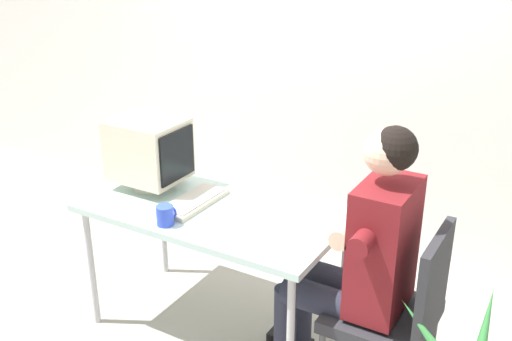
# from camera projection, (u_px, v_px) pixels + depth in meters

# --- Properties ---
(ground_plane) EXTENTS (12.00, 12.00, 0.00)m
(ground_plane) POSITION_uv_depth(u_px,v_px,m) (218.00, 325.00, 3.37)
(ground_plane) COLOR #9E998E
(wall_back) EXTENTS (8.00, 0.10, 3.00)m
(wall_back) POSITION_uv_depth(u_px,v_px,m) (377.00, 22.00, 3.77)
(wall_back) COLOR silver
(wall_back) RESTS_ON ground_plane
(desk) EXTENTS (1.33, 0.73, 0.74)m
(desk) POSITION_uv_depth(u_px,v_px,m) (215.00, 216.00, 3.11)
(desk) COLOR #B7B7BC
(desk) RESTS_ON ground_plane
(crt_monitor) EXTENTS (0.38, 0.32, 0.38)m
(crt_monitor) POSITION_uv_depth(u_px,v_px,m) (149.00, 150.00, 3.23)
(crt_monitor) COLOR beige
(crt_monitor) RESTS_ON desk
(keyboard) EXTENTS (0.18, 0.41, 0.03)m
(keyboard) POSITION_uv_depth(u_px,v_px,m) (194.00, 201.00, 3.11)
(keyboard) COLOR beige
(keyboard) RESTS_ON desk
(office_chair) EXTENTS (0.46, 0.46, 0.90)m
(office_chair) POSITION_uv_depth(u_px,v_px,m) (398.00, 308.00, 2.68)
(office_chair) COLOR #4C4C51
(office_chair) RESTS_ON ground_plane
(person_seated) EXTENTS (0.71, 0.56, 1.33)m
(person_seated) POSITION_uv_depth(u_px,v_px,m) (360.00, 254.00, 2.69)
(person_seated) COLOR maroon
(person_seated) RESTS_ON ground_plane
(desk_mug) EXTENTS (0.08, 0.09, 0.10)m
(desk_mug) POSITION_uv_depth(u_px,v_px,m) (166.00, 215.00, 2.89)
(desk_mug) COLOR blue
(desk_mug) RESTS_ON desk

